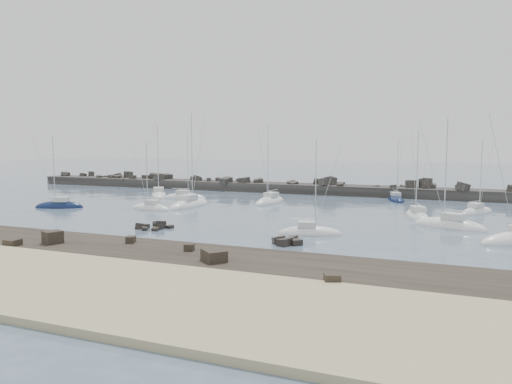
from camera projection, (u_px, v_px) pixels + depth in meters
ground at (218, 220)px, 66.74m from camera, size 400.00×400.00×0.00m
sand_strip at (25, 281)px, 37.32m from camera, size 140.00×14.00×1.00m
rock_shelf at (112, 253)px, 46.48m from camera, size 140.00×12.00×1.94m
rock_cluster_near at (152, 228)px, 60.29m from camera, size 4.31×4.72×1.65m
rock_cluster_far at (286, 243)px, 50.68m from camera, size 3.53×3.24×1.44m
breakwater at (267, 190)px, 104.60m from camera, size 115.00×6.87×5.19m
sailboat_1 at (159, 196)px, 94.62m from camera, size 7.50×9.23×14.58m
sailboat_2 at (59, 207)px, 78.68m from camera, size 7.90×5.12×12.21m
sailboat_3 at (190, 205)px, 80.33m from camera, size 3.65×10.35×16.11m
sailboat_4 at (185, 198)px, 91.31m from camera, size 8.29×3.62×12.69m
sailboat_5 at (151, 209)px, 76.44m from camera, size 7.25×2.86×11.33m
sailboat_6 at (270, 202)px, 84.65m from camera, size 3.82×9.21×14.21m
sailboat_7 at (310, 233)px, 55.97m from camera, size 7.54×4.20×11.47m
sailboat_8 at (396, 200)px, 88.06m from camera, size 4.59×7.69×11.67m
sailboat_9 at (450, 226)px, 60.42m from camera, size 9.41×5.65×14.32m
sailboat_10 at (417, 217)px, 68.05m from camera, size 5.14×8.50×12.96m
sailboat_12 at (477, 213)px, 72.36m from camera, size 5.75×7.15×11.39m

